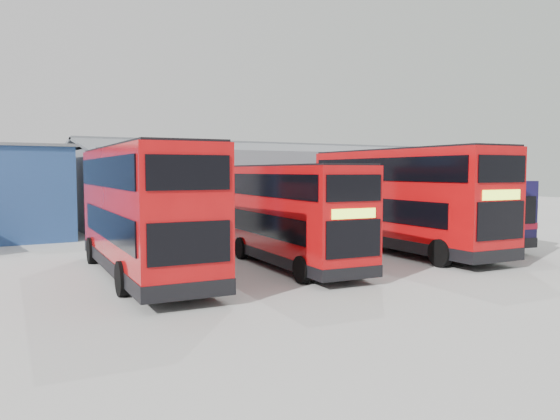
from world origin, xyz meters
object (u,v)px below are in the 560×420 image
(single_decker_blue, at_px, (428,210))
(maintenance_shed, at_px, (281,186))
(double_decker_right, at_px, (403,201))
(double_decker_centre, at_px, (289,216))
(double_decker_left, at_px, (143,212))

(single_decker_blue, bearing_deg, maintenance_shed, -79.63)
(maintenance_shed, height_order, double_decker_right, maintenance_shed)
(double_decker_centre, distance_m, single_decker_blue, 10.80)
(double_decker_centre, xyz_separation_m, single_decker_blue, (10.43, 2.81, -0.34))
(maintenance_shed, distance_m, double_decker_right, 17.76)
(double_decker_left, relative_size, double_decker_right, 0.97)
(double_decker_left, relative_size, double_decker_centre, 1.15)
(double_decker_centre, bearing_deg, double_decker_right, 9.85)
(double_decker_right, xyz_separation_m, single_decker_blue, (4.00, 2.33, -0.71))
(single_decker_blue, bearing_deg, double_decker_right, 40.02)
(maintenance_shed, relative_size, double_decker_left, 2.78)
(double_decker_right, bearing_deg, single_decker_blue, 34.16)
(double_decker_centre, relative_size, double_decker_right, 0.84)
(double_decker_right, bearing_deg, double_decker_left, -177.08)
(maintenance_shed, xyz_separation_m, double_decker_left, (-15.82, -17.14, -0.33))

